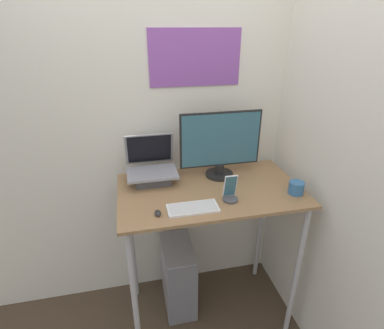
# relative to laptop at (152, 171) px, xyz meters

# --- Properties ---
(wall_back) EXTENTS (6.00, 0.06, 2.60)m
(wall_back) POSITION_rel_laptop_xyz_m (0.34, 0.23, 0.14)
(wall_back) COLOR silver
(wall_back) RESTS_ON ground_plane
(wall_side_right) EXTENTS (0.05, 6.00, 2.60)m
(wall_side_right) POSITION_rel_laptop_xyz_m (1.00, -0.52, 0.14)
(wall_side_right) COLOR silver
(wall_side_right) RESTS_ON ground_plane
(desk) EXTENTS (1.14, 0.66, 1.09)m
(desk) POSITION_rel_laptop_xyz_m (0.34, -0.19, -0.23)
(desk) COLOR #936D47
(desk) RESTS_ON ground_plane
(laptop) EXTENTS (0.32, 0.27, 0.29)m
(laptop) POSITION_rel_laptop_xyz_m (0.00, 0.00, 0.00)
(laptop) COLOR #4C4C51
(laptop) RESTS_ON desk
(monitor) EXTENTS (0.54, 0.19, 0.44)m
(monitor) POSITION_rel_laptop_xyz_m (0.45, -0.02, 0.14)
(monitor) COLOR black
(monitor) RESTS_ON desk
(keyboard) EXTENTS (0.29, 0.13, 0.02)m
(keyboard) POSITION_rel_laptop_xyz_m (0.19, -0.39, -0.07)
(keyboard) COLOR white
(keyboard) RESTS_ON desk
(mouse) EXTENTS (0.03, 0.05, 0.02)m
(mouse) POSITION_rel_laptop_xyz_m (-0.01, -0.40, -0.06)
(mouse) COLOR #262626
(mouse) RESTS_ON desk
(cell_phone) EXTENTS (0.09, 0.09, 0.16)m
(cell_phone) POSITION_rel_laptop_xyz_m (0.42, -0.34, -0.03)
(cell_phone) COLOR #4C4C51
(cell_phone) RESTS_ON desk
(computer_tower) EXTENTS (0.22, 0.40, 0.56)m
(computer_tower) POSITION_rel_laptop_xyz_m (0.15, -0.07, -0.88)
(computer_tower) COLOR gray
(computer_tower) RESTS_ON ground_plane
(mug) EXTENTS (0.09, 0.09, 0.08)m
(mug) POSITION_rel_laptop_xyz_m (0.84, -0.35, -0.04)
(mug) COLOR #336699
(mug) RESTS_ON desk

